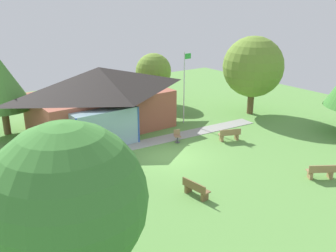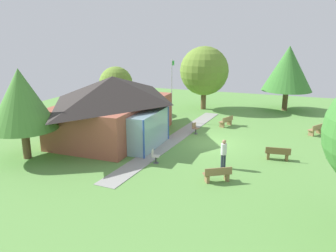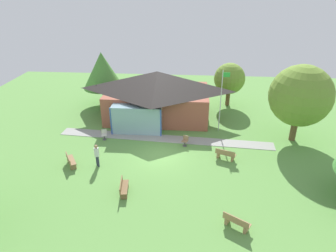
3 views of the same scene
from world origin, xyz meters
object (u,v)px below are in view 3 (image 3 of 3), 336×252
(bench_front_center, at_px, (124,188))
(patio_chair_lawn_spare, at_px, (185,141))
(flagpole, at_px, (221,99))
(visitor_strolling_lawn, at_px, (97,154))
(pavilion, at_px, (157,94))
(tree_east_hedge, at_px, (300,96))
(bench_mid_right, at_px, (225,155))
(tree_behind_pavilion_right, at_px, (230,79))
(bench_front_right, at_px, (236,222))
(bench_mid_left, at_px, (71,161))
(patio_chair_west, at_px, (104,135))
(tree_behind_pavilion_left, at_px, (102,70))

(bench_front_center, relative_size, patio_chair_lawn_spare, 1.79)
(flagpole, xyz_separation_m, visitor_strolling_lawn, (-9.15, -6.51, -2.01))
(pavilion, distance_m, tree_east_hedge, 12.52)
(bench_mid_right, distance_m, tree_behind_pavilion_right, 11.48)
(pavilion, relative_size, bench_front_right, 7.03)
(flagpole, distance_m, visitor_strolling_lawn, 11.41)
(bench_mid_left, xyz_separation_m, bench_front_center, (4.48, -2.79, 0.00))
(bench_mid_left, xyz_separation_m, patio_chair_west, (1.33, 4.15, 0.01))
(bench_mid_right, bearing_deg, flagpole, 113.89)
(flagpole, height_order, patio_chair_lawn_spare, flagpole)
(patio_chair_west, relative_size, tree_behind_pavilion_right, 0.19)
(bench_mid_right, xyz_separation_m, patio_chair_lawn_spare, (-3.06, 1.84, 0.01))
(flagpole, relative_size, tree_behind_pavilion_right, 1.21)
(bench_mid_left, height_order, bench_front_center, same)
(bench_front_right, relative_size, tree_behind_pavilion_left, 0.27)
(pavilion, distance_m, bench_front_right, 15.55)
(bench_mid_left, height_order, tree_behind_pavilion_left, tree_behind_pavilion_left)
(tree_behind_pavilion_right, relative_size, tree_east_hedge, 0.71)
(patio_chair_west, bearing_deg, bench_mid_right, 154.50)
(bench_mid_left, xyz_separation_m, tree_behind_pavilion_left, (-0.70, 12.02, 3.34))
(flagpole, bearing_deg, patio_chair_lawn_spare, -134.24)
(bench_mid_left, xyz_separation_m, patio_chair_lawn_spare, (8.17, 3.59, 0.01))
(bench_front_right, bearing_deg, patio_chair_west, 168.90)
(tree_behind_pavilion_left, bearing_deg, bench_mid_right, -40.70)
(pavilion, distance_m, bench_mid_left, 10.62)
(patio_chair_west, distance_m, tree_east_hedge, 16.23)
(bench_front_right, relative_size, patio_chair_lawn_spare, 1.75)
(bench_front_right, height_order, visitor_strolling_lawn, visitor_strolling_lawn)
(flagpole, relative_size, patio_chair_west, 6.38)
(tree_behind_pavilion_right, bearing_deg, patio_chair_west, -141.91)
(bench_mid_right, xyz_separation_m, bench_front_right, (-0.06, -6.99, 0.00))
(patio_chair_lawn_spare, relative_size, tree_east_hedge, 0.13)
(patio_chair_west, height_order, tree_behind_pavilion_right, tree_behind_pavilion_right)
(bench_mid_right, distance_m, bench_mid_left, 11.37)
(bench_front_right, xyz_separation_m, tree_east_hedge, (5.96, 10.56, 3.52))
(flagpole, xyz_separation_m, patio_chair_lawn_spare, (-2.94, -3.02, -2.61))
(bench_mid_right, relative_size, patio_chair_lawn_spare, 1.81)
(bench_mid_left, distance_m, tree_behind_pavilion_right, 18.10)
(visitor_strolling_lawn, distance_m, tree_east_hedge, 16.31)
(tree_east_hedge, bearing_deg, bench_front_right, -119.46)
(bench_front_right, distance_m, tree_behind_pavilion_right, 18.34)
(bench_front_center, height_order, tree_behind_pavilion_right, tree_behind_pavilion_right)
(pavilion, relative_size, tree_east_hedge, 1.65)
(bench_front_right, relative_size, bench_front_center, 0.97)
(patio_chair_lawn_spare, distance_m, tree_behind_pavilion_left, 12.68)
(tree_behind_pavilion_left, bearing_deg, patio_chair_west, -75.51)
(patio_chair_west, bearing_deg, pavilion, -140.93)
(bench_front_right, height_order, patio_chair_lawn_spare, patio_chair_lawn_spare)
(visitor_strolling_lawn, bearing_deg, tree_behind_pavilion_right, -85.84)
(pavilion, height_order, bench_front_right, pavilion)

